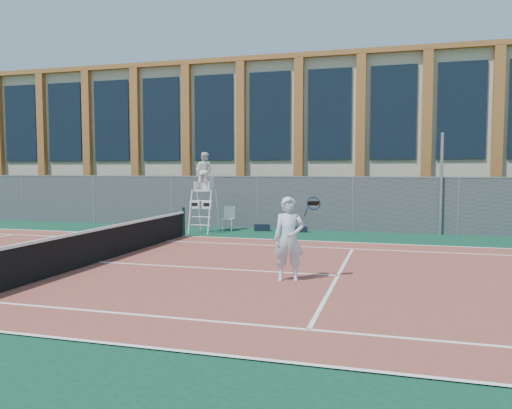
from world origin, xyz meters
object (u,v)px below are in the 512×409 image
(umpire_chair, at_px, (204,173))
(plastic_chair, at_px, (229,216))
(steel_pole, at_px, (441,184))
(tennis_player, at_px, (289,239))

(umpire_chair, distance_m, plastic_chair, 2.08)
(umpire_chair, bearing_deg, plastic_chair, 44.30)
(steel_pole, distance_m, umpire_chair, 9.24)
(plastic_chair, distance_m, tennis_player, 9.65)
(steel_pole, bearing_deg, tennis_player, -112.60)
(steel_pole, height_order, tennis_player, steel_pole)
(steel_pole, xyz_separation_m, umpire_chair, (-9.08, -1.66, 0.40))
(umpire_chair, bearing_deg, tennis_player, -56.89)
(plastic_chair, bearing_deg, steel_pole, 6.20)
(steel_pole, distance_m, plastic_chair, 8.46)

